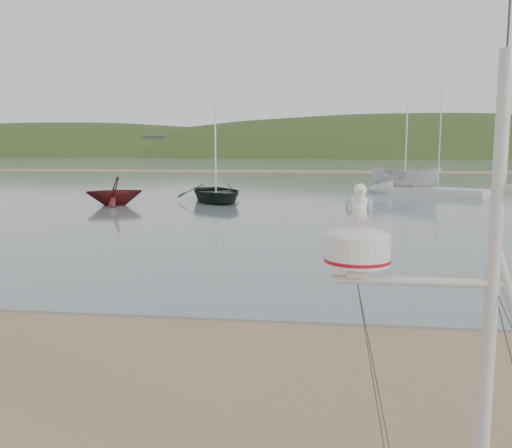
# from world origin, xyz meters

# --- Properties ---
(ground) EXTENTS (560.00, 560.00, 0.00)m
(ground) POSITION_xyz_m (0.00, 0.00, 0.00)
(ground) COLOR #8B6B50
(ground) RESTS_ON ground
(water) EXTENTS (560.00, 256.00, 0.04)m
(water) POSITION_xyz_m (0.00, 132.00, 0.02)
(water) COLOR slate
(water) RESTS_ON ground
(sandbar) EXTENTS (560.00, 7.00, 0.07)m
(sandbar) POSITION_xyz_m (0.00, 70.00, 0.07)
(sandbar) COLOR #8B6B50
(sandbar) RESTS_ON water
(hill_ridge) EXTENTS (620.00, 180.00, 80.00)m
(hill_ridge) POSITION_xyz_m (18.52, 235.00, -19.70)
(hill_ridge) COLOR #273716
(hill_ridge) RESTS_ON ground
(far_cottages) EXTENTS (294.40, 6.30, 8.00)m
(far_cottages) POSITION_xyz_m (3.00, 196.00, 4.00)
(far_cottages) COLOR silver
(far_cottages) RESTS_ON ground
(mast_rig) EXTENTS (2.06, 2.20, 4.65)m
(mast_rig) POSITION_xyz_m (3.78, -1.63, 1.12)
(mast_rig) COLOR beige
(mast_rig) RESTS_ON ground
(boat_dark) EXTENTS (4.06, 2.75, 5.54)m
(boat_dark) POSITION_xyz_m (-3.80, 25.78, 2.81)
(boat_dark) COLOR black
(boat_dark) RESTS_ON water
(boat_red) EXTENTS (2.64, 3.05, 3.02)m
(boat_red) POSITION_xyz_m (-9.04, 23.28, 1.55)
(boat_red) COLOR #4E1213
(boat_red) RESTS_ON water
(boat_white) EXTENTS (2.61, 2.59, 5.07)m
(boat_white) POSITION_xyz_m (8.16, 33.67, 2.58)
(boat_white) COLOR silver
(boat_white) RESTS_ON water
(sailboat_white_near) EXTENTS (8.24, 5.76, 8.19)m
(sailboat_white_near) POSITION_xyz_m (8.07, 33.38, 0.30)
(sailboat_white_near) COLOR silver
(sailboat_white_near) RESTS_ON ground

